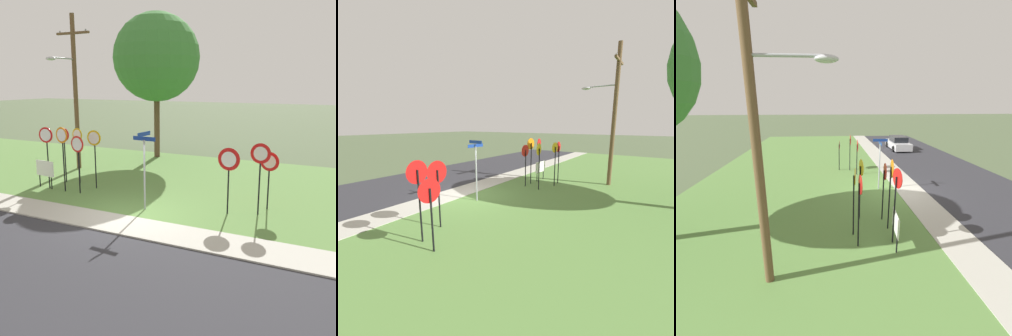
{
  "view_description": "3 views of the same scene",
  "coord_description": "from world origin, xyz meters",
  "views": [
    {
      "loc": [
        7.38,
        -11.25,
        4.73
      ],
      "look_at": [
        0.56,
        2.33,
        1.39
      ],
      "focal_mm": 41.72,
      "sensor_mm": 36.0,
      "label": 1
    },
    {
      "loc": [
        8.22,
        8.27,
        3.71
      ],
      "look_at": [
        -0.09,
        2.44,
        1.77
      ],
      "focal_mm": 24.43,
      "sensor_mm": 36.0,
      "label": 2
    },
    {
      "loc": [
        -12.42,
        3.9,
        4.97
      ],
      "look_at": [
        0.45,
        2.95,
        1.3
      ],
      "focal_mm": 25.28,
      "sensor_mm": 36.0,
      "label": 3
    }
  ],
  "objects": [
    {
      "name": "stop_sign_far_center",
      "position": [
        -3.18,
        2.52,
        1.95
      ],
      "size": [
        0.67,
        0.12,
        2.64
      ],
      "rotation": [
        0.0,
        0.0,
        0.11
      ],
      "color": "black",
      "rests_on": "grass_median"
    },
    {
      "name": "grass_median",
      "position": [
        0.0,
        6.0,
        0.02
      ],
      "size": [
        44.0,
        12.0,
        0.04
      ],
      "primitive_type": "cube",
      "color": "#567F3D",
      "rests_on": "ground_plane"
    },
    {
      "name": "street_name_post",
      "position": [
        0.28,
        0.96,
        1.79
      ],
      "size": [
        0.96,
        0.82,
        2.93
      ],
      "rotation": [
        0.0,
        0.0,
        -0.06
      ],
      "color": "#9EA0A8",
      "rests_on": "grass_median"
    },
    {
      "name": "ground_plane",
      "position": [
        0.0,
        0.0,
        0.0
      ],
      "size": [
        160.0,
        160.0,
        0.0
      ],
      "primitive_type": "plane",
      "color": "#4C5B3D"
    },
    {
      "name": "stop_sign_far_right",
      "position": [
        -5.06,
        1.57,
        2.05
      ],
      "size": [
        0.68,
        0.13,
        2.78
      ],
      "rotation": [
        0.0,
        0.0,
        0.15
      ],
      "color": "black",
      "rests_on": "grass_median"
    },
    {
      "name": "stop_sign_near_right",
      "position": [
        -5.2,
        2.85,
        1.92
      ],
      "size": [
        0.65,
        0.1,
        2.62
      ],
      "rotation": [
        0.0,
        0.0,
        0.03
      ],
      "color": "black",
      "rests_on": "grass_median"
    },
    {
      "name": "stop_sign_center_tall",
      "position": [
        -4.09,
        1.5,
        2.09
      ],
      "size": [
        0.69,
        0.12,
        2.84
      ],
      "rotation": [
        0.0,
        0.0,
        -0.13
      ],
      "color": "black",
      "rests_on": "grass_median"
    },
    {
      "name": "notice_board",
      "position": [
        -5.28,
        1.59,
        0.87
      ],
      "size": [
        1.1,
        0.14,
        1.25
      ],
      "rotation": [
        0.0,
        0.0,
        -0.1
      ],
      "color": "black",
      "rests_on": "grass_median"
    },
    {
      "name": "stop_sign_near_left",
      "position": [
        -4.44,
        2.93,
        1.9
      ],
      "size": [
        0.61,
        0.12,
        2.63
      ],
      "rotation": [
        0.0,
        0.0,
        -0.12
      ],
      "color": "black",
      "rests_on": "grass_median"
    },
    {
      "name": "yield_sign_near_right",
      "position": [
        4.25,
        2.21,
        2.0
      ],
      "size": [
        0.73,
        0.1,
        2.62
      ],
      "rotation": [
        0.0,
        0.0,
        -0.02
      ],
      "color": "black",
      "rests_on": "grass_median"
    },
    {
      "name": "parked_sedan_distant",
      "position": [
        11.96,
        -3.69,
        0.64
      ],
      "size": [
        4.19,
        1.91,
        1.39
      ],
      "rotation": [
        0.0,
        0.0,
        -0.0
      ],
      "color": "silver",
      "rests_on": "road_asphalt"
    },
    {
      "name": "stop_sign_far_left",
      "position": [
        -3.32,
        1.56,
        1.85
      ],
      "size": [
        0.69,
        0.11,
        2.5
      ],
      "rotation": [
        0.0,
        0.0,
        -0.09
      ],
      "color": "black",
      "rests_on": "grass_median"
    },
    {
      "name": "yield_sign_far_left",
      "position": [
        3.23,
        1.83,
        1.86
      ],
      "size": [
        0.82,
        0.11,
        2.44
      ],
      "rotation": [
        0.0,
        0.0,
        -0.04
      ],
      "color": "black",
      "rests_on": "grass_median"
    },
    {
      "name": "sidewalk_strip",
      "position": [
        0.0,
        -0.8,
        0.03
      ],
      "size": [
        44.0,
        1.6,
        0.06
      ],
      "primitive_type": "cube",
      "color": "#ADAA9E",
      "rests_on": "ground_plane"
    },
    {
      "name": "road_asphalt",
      "position": [
        0.0,
        -4.8,
        0.01
      ],
      "size": [
        44.0,
        6.4,
        0.01
      ],
      "primitive_type": "cube",
      "color": "#2D2D33",
      "rests_on": "ground_plane"
    },
    {
      "name": "utility_pole",
      "position": [
        -6.64,
        5.46,
        4.48
      ],
      "size": [
        2.1,
        2.13,
        8.19
      ],
      "color": "brown",
      "rests_on": "grass_median"
    },
    {
      "name": "yield_sign_near_left",
      "position": [
        4.42,
        2.98,
        1.67
      ],
      "size": [
        0.72,
        0.12,
        2.2
      ],
      "rotation": [
        0.0,
        0.0,
        -0.09
      ],
      "color": "black",
      "rests_on": "grass_median"
    }
  ]
}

